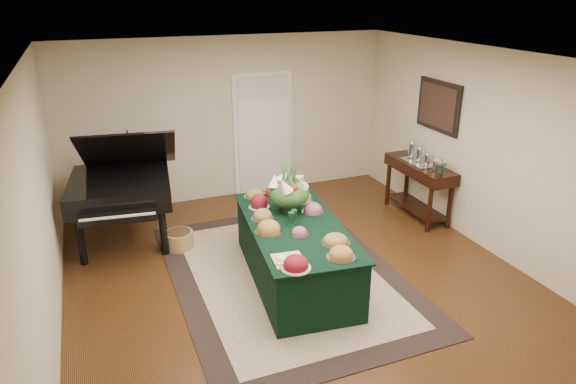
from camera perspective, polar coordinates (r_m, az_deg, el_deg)
name	(u,v)px	position (r m, az deg, el deg)	size (l,w,h in m)	color
ground	(297,277)	(6.55, 0.98, -9.47)	(6.00, 6.00, 0.00)	black
area_rug	(285,274)	(6.60, -0.32, -9.15)	(2.73, 3.83, 0.01)	black
kitchen_doorway	(263,135)	(8.91, -2.78, 6.33)	(1.05, 0.07, 2.10)	white
buffet_table	(295,252)	(6.33, 0.77, -6.68)	(1.33, 2.39, 0.76)	black
food_platters	(290,217)	(6.22, 0.24, -2.81)	(1.13, 2.26, 0.14)	silver
cutting_board	(288,257)	(5.36, -0.01, -7.24)	(0.35, 0.35, 0.10)	tan
green_goblets	(293,218)	(6.11, 0.54, -2.87)	(0.13, 0.13, 0.18)	#143220
floral_centerpiece	(289,189)	(6.37, 0.15, 0.35)	(0.52, 0.52, 0.52)	#143220
grand_piano	(121,187)	(7.47, -18.06, 0.55)	(1.62, 1.77, 1.67)	black
wicker_basket	(179,240)	(7.34, -11.99, -5.25)	(0.39, 0.39, 0.25)	olive
mahogany_sideboard	(419,175)	(8.23, 14.37, 1.82)	(0.45, 1.33, 0.88)	black
tea_service	(421,156)	(8.13, 14.59, 3.87)	(0.34, 0.74, 0.30)	silver
pink_bouquet	(441,164)	(7.76, 16.67, 3.04)	(0.17, 0.17, 0.22)	#143220
wall_painting	(438,106)	(8.07, 16.37, 9.15)	(0.05, 0.95, 0.75)	black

